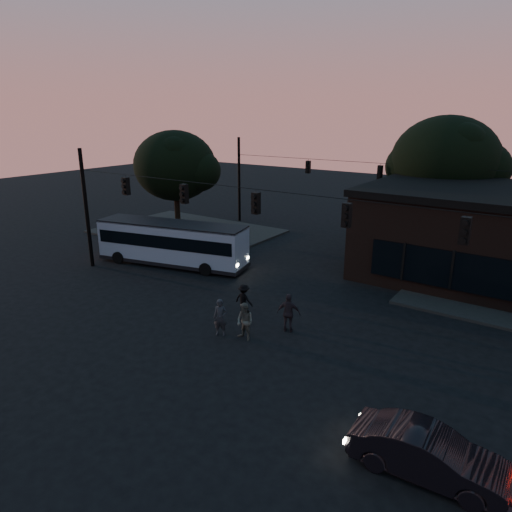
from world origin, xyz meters
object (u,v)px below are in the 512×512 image
Objects in this scene: car at (429,454)px; pedestrian_b at (245,322)px; pedestrian_d at (244,299)px; bus at (172,241)px; pedestrian_a at (220,318)px; building at (502,237)px; pedestrian_c at (289,313)px.

car is 2.47× the size of pedestrian_b.
pedestrian_d is (-10.37, 5.64, 0.08)m from car.
pedestrian_a is at bearing -47.40° from bus.
bus is 20.90m from car.
pedestrian_a reaches higher than pedestrian_d.
pedestrian_b is (10.00, -5.67, -0.73)m from bus.
pedestrian_a is (8.86, -5.96, -0.73)m from bus.
pedestrian_a is at bearing -121.37° from building.
car is (0.89, -17.98, -2.02)m from building.
bus is 6.07× the size of pedestrian_b.
bus is 11.87m from pedestrian_c.
car is at bearing 125.95° from pedestrian_c.
building reaches higher than bus.
building is 3.67× the size of car.
bus reaches higher than car.
pedestrian_d is at bearing 58.48° from car.
building is at bearing 33.33° from pedestrian_a.
pedestrian_c reaches higher than pedestrian_b.
pedestrian_b is at bearing -118.51° from building.
bus is 11.52m from pedestrian_b.
building is 17.38m from pedestrian_a.
pedestrian_b is at bearing 65.14° from car.
car is at bearing -39.58° from bus.
building is 9.93× the size of pedestrian_d.
pedestrian_a is 1.17m from pedestrian_b.
pedestrian_a is 1.00× the size of pedestrian_b.
pedestrian_a is at bearing -158.15° from pedestrian_b.
pedestrian_a is 2.46m from pedestrian_d.
pedestrian_c is (2.32, 2.03, 0.07)m from pedestrian_a.
building is at bearing 69.09° from pedestrian_b.
building reaches higher than pedestrian_a.
building is 9.08× the size of pedestrian_b.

